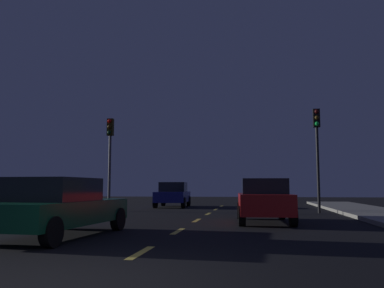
# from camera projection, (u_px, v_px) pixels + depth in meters

# --- Properties ---
(ground_plane) EXTENTS (80.00, 80.00, 0.00)m
(ground_plane) POSITION_uv_depth(u_px,v_px,m) (182.00, 229.00, 12.08)
(ground_plane) COLOR black
(lane_stripe_second) EXTENTS (0.16, 1.60, 0.01)m
(lane_stripe_second) POSITION_uv_depth(u_px,v_px,m) (141.00, 252.00, 7.76)
(lane_stripe_second) COLOR #EACC4C
(lane_stripe_second) RESTS_ON ground_plane
(lane_stripe_third) EXTENTS (0.16, 1.60, 0.01)m
(lane_stripe_third) POSITION_uv_depth(u_px,v_px,m) (178.00, 231.00, 11.49)
(lane_stripe_third) COLOR #EACC4C
(lane_stripe_third) RESTS_ON ground_plane
(lane_stripe_fourth) EXTENTS (0.16, 1.60, 0.01)m
(lane_stripe_fourth) POSITION_uv_depth(u_px,v_px,m) (197.00, 220.00, 15.23)
(lane_stripe_fourth) COLOR #EACC4C
(lane_stripe_fourth) RESTS_ON ground_plane
(lane_stripe_fifth) EXTENTS (0.16, 1.60, 0.01)m
(lane_stripe_fifth) POSITION_uv_depth(u_px,v_px,m) (208.00, 214.00, 18.97)
(lane_stripe_fifth) COLOR #EACC4C
(lane_stripe_fifth) RESTS_ON ground_plane
(lane_stripe_sixth) EXTENTS (0.16, 1.60, 0.01)m
(lane_stripe_sixth) POSITION_uv_depth(u_px,v_px,m) (216.00, 209.00, 22.70)
(lane_stripe_sixth) COLOR #EACC4C
(lane_stripe_sixth) RESTS_ON ground_plane
(lane_stripe_seventh) EXTENTS (0.16, 1.60, 0.01)m
(lane_stripe_seventh) POSITION_uv_depth(u_px,v_px,m) (221.00, 206.00, 26.44)
(lane_stripe_seventh) COLOR #EACC4C
(lane_stripe_seventh) RESTS_ON ground_plane
(traffic_signal_left) EXTENTS (0.32, 0.38, 4.82)m
(traffic_signal_left) POSITION_uv_depth(u_px,v_px,m) (110.00, 146.00, 21.46)
(traffic_signal_left) COLOR #4C4C51
(traffic_signal_left) RESTS_ON ground_plane
(traffic_signal_right) EXTENTS (0.32, 0.38, 5.04)m
(traffic_signal_right) POSITION_uv_depth(u_px,v_px,m) (317.00, 140.00, 19.91)
(traffic_signal_right) COLOR black
(traffic_signal_right) RESTS_ON ground_plane
(car_stopped_ahead) EXTENTS (2.01, 4.19, 1.52)m
(car_stopped_ahead) POSITION_uv_depth(u_px,v_px,m) (264.00, 200.00, 14.40)
(car_stopped_ahead) COLOR #B21919
(car_stopped_ahead) RESTS_ON ground_plane
(car_adjacent_lane) EXTENTS (2.24, 4.71, 1.47)m
(car_adjacent_lane) POSITION_uv_depth(u_px,v_px,m) (57.00, 207.00, 10.26)
(car_adjacent_lane) COLOR #0F4C2D
(car_adjacent_lane) RESTS_ON ground_plane
(car_oncoming_far) EXTENTS (2.05, 3.95, 1.53)m
(car_oncoming_far) POSITION_uv_depth(u_px,v_px,m) (173.00, 194.00, 25.54)
(car_oncoming_far) COLOR navy
(car_oncoming_far) RESTS_ON ground_plane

